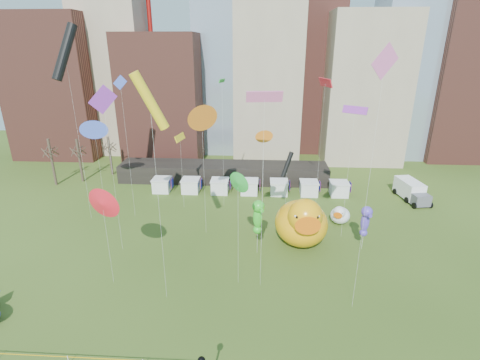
# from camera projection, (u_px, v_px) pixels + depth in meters

# --- Properties ---
(skyline) EXTENTS (101.00, 23.00, 68.00)m
(skyline) POSITION_uv_depth(u_px,v_px,m) (260.00, 56.00, 77.26)
(skyline) COLOR brown
(skyline) RESTS_ON ground
(pavilion) EXTENTS (38.00, 6.00, 3.20)m
(pavilion) POSITION_uv_depth(u_px,v_px,m) (223.00, 172.00, 66.77)
(pavilion) COLOR black
(pavilion) RESTS_ON ground
(vendor_tents) EXTENTS (33.24, 2.80, 2.40)m
(vendor_tents) POSITION_uv_depth(u_px,v_px,m) (249.00, 187.00, 61.06)
(vendor_tents) COLOR white
(vendor_tents) RESTS_ON ground
(bare_trees) EXTENTS (8.44, 6.44, 8.50)m
(bare_trees) POSITION_uv_depth(u_px,v_px,m) (80.00, 160.00, 66.01)
(bare_trees) COLOR #382B21
(bare_trees) RESTS_ON ground
(big_duck) EXTENTS (6.88, 9.13, 6.97)m
(big_duck) POSITION_uv_depth(u_px,v_px,m) (302.00, 222.00, 44.65)
(big_duck) COLOR #F4A20C
(big_duck) RESTS_ON ground
(small_duck) EXTENTS (3.73, 4.13, 2.88)m
(small_duck) POSITION_uv_depth(u_px,v_px,m) (340.00, 215.00, 50.69)
(small_duck) COLOR white
(small_duck) RESTS_ON ground
(seahorse_green) EXTENTS (1.88, 2.10, 6.97)m
(seahorse_green) POSITION_uv_depth(u_px,v_px,m) (258.00, 214.00, 42.07)
(seahorse_green) COLOR silver
(seahorse_green) RESTS_ON ground
(seahorse_purple) EXTENTS (1.51, 1.80, 5.81)m
(seahorse_purple) POSITION_uv_depth(u_px,v_px,m) (366.00, 219.00, 43.19)
(seahorse_purple) COLOR silver
(seahorse_purple) RESTS_ON ground
(box_truck) EXTENTS (3.83, 7.46, 3.03)m
(box_truck) POSITION_uv_depth(u_px,v_px,m) (411.00, 190.00, 58.53)
(box_truck) COLOR white
(box_truck) RESTS_ON ground
(kite_0) EXTENTS (1.28, 3.27, 20.02)m
(kite_0) POSITION_uv_depth(u_px,v_px,m) (325.00, 84.00, 42.94)
(kite_0) COLOR silver
(kite_0) RESTS_ON ground
(kite_1) EXTENTS (3.24, 0.92, 20.01)m
(kite_1) POSITION_uv_depth(u_px,v_px,m) (265.00, 98.00, 31.26)
(kite_1) COLOR silver
(kite_1) RESTS_ON ground
(kite_2) EXTENTS (3.54, 3.91, 26.36)m
(kite_2) POSITION_uv_depth(u_px,v_px,m) (65.00, 52.00, 44.62)
(kite_2) COLOR silver
(kite_2) RESTS_ON ground
(kite_3) EXTENTS (0.82, 1.67, 19.29)m
(kite_3) POSITION_uv_depth(u_px,v_px,m) (222.00, 84.00, 50.45)
(kite_3) COLOR silver
(kite_3) RESTS_ON ground
(kite_4) EXTENTS (0.97, 3.09, 11.59)m
(kite_4) POSITION_uv_depth(u_px,v_px,m) (180.00, 138.00, 52.28)
(kite_4) COLOR silver
(kite_4) RESTS_ON ground
(kite_5) EXTENTS (2.75, 0.72, 13.60)m
(kite_5) POSITION_uv_depth(u_px,v_px,m) (94.00, 130.00, 52.12)
(kite_5) COLOR silver
(kite_5) RESTS_ON ground
(kite_6) EXTENTS (1.38, 0.62, 14.85)m
(kite_6) POSITION_uv_depth(u_px,v_px,m) (264.00, 137.00, 40.24)
(kite_6) COLOR silver
(kite_6) RESTS_ON ground
(kite_7) EXTENTS (2.50, 1.94, 19.83)m
(kite_7) POSITION_uv_depth(u_px,v_px,m) (103.00, 102.00, 38.51)
(kite_7) COLOR silver
(kite_7) RESTS_ON ground
(kite_8) EXTENTS (2.79, 1.65, 10.62)m
(kite_8) POSITION_uv_depth(u_px,v_px,m) (102.00, 204.00, 35.30)
(kite_8) COLOR silver
(kite_8) RESTS_ON ground
(kite_9) EXTENTS (2.40, 1.39, 23.95)m
(kite_9) POSITION_uv_depth(u_px,v_px,m) (384.00, 69.00, 27.16)
(kite_9) COLOR silver
(kite_9) RESTS_ON ground
(kite_10) EXTENTS (1.95, 1.84, 10.22)m
(kite_10) POSITION_uv_depth(u_px,v_px,m) (287.00, 165.00, 48.99)
(kite_10) COLOR silver
(kite_10) RESTS_ON ground
(kite_11) EXTENTS (1.46, 1.60, 12.33)m
(kite_11) POSITION_uv_depth(u_px,v_px,m) (238.00, 183.00, 34.49)
(kite_11) COLOR silver
(kite_11) RESTS_ON ground
(kite_12) EXTENTS (3.00, 1.84, 21.87)m
(kite_12) POSITION_uv_depth(u_px,v_px,m) (150.00, 101.00, 29.40)
(kite_12) COLOR silver
(kite_12) RESTS_ON ground
(kite_13) EXTENTS (1.93, 0.12, 20.11)m
(kite_13) POSITION_uv_depth(u_px,v_px,m) (121.00, 89.00, 47.07)
(kite_13) COLOR silver
(kite_13) RESTS_ON ground
(kite_14) EXTENTS (2.32, 2.57, 17.05)m
(kite_14) POSITION_uv_depth(u_px,v_px,m) (202.00, 118.00, 43.36)
(kite_14) COLOR silver
(kite_14) RESTS_ON ground
(kite_15) EXTENTS (2.64, 1.98, 17.09)m
(kite_15) POSITION_uv_depth(u_px,v_px,m) (355.00, 111.00, 41.84)
(kite_15) COLOR silver
(kite_15) RESTS_ON ground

